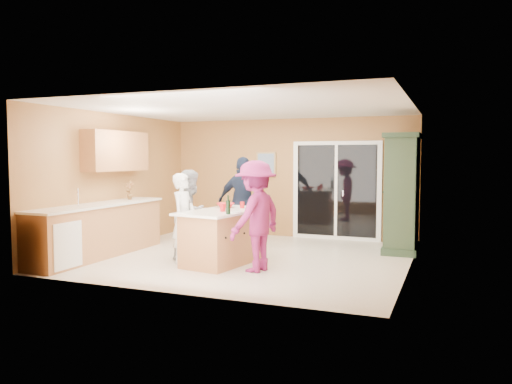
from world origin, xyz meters
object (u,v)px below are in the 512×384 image
at_px(green_hutch, 402,195).
at_px(woman_grey, 191,214).
at_px(woman_magenta, 256,216).
at_px(woman_white, 183,218).
at_px(woman_navy, 244,202).
at_px(kitchen_island, 224,238).

distance_m(green_hutch, woman_grey, 3.91).
bearing_deg(green_hutch, woman_magenta, -127.87).
relative_size(woman_white, woman_grey, 0.97).
xyz_separation_m(green_hutch, woman_white, (-3.30, -2.34, -0.32)).
distance_m(green_hutch, woman_magenta, 3.16).
height_order(woman_navy, woman_magenta, woman_navy).
height_order(kitchen_island, woman_navy, woman_navy).
bearing_deg(green_hutch, woman_grey, -148.67).
height_order(woman_white, woman_grey, woman_grey).
xyz_separation_m(green_hutch, woman_magenta, (-1.94, -2.49, -0.21)).
bearing_deg(woman_navy, kitchen_island, 96.18).
relative_size(kitchen_island, woman_white, 1.21).
xyz_separation_m(kitchen_island, woman_navy, (-0.26, 1.44, 0.47)).
bearing_deg(woman_magenta, woman_white, -81.37).
height_order(kitchen_island, woman_white, woman_white).
bearing_deg(green_hutch, kitchen_island, -140.90).
distance_m(green_hutch, woman_white, 4.06).
bearing_deg(woman_grey, kitchen_island, -90.01).
xyz_separation_m(green_hutch, woman_grey, (-3.33, -2.03, -0.30)).
bearing_deg(woman_white, woman_grey, 2.81).
bearing_deg(woman_navy, woman_magenta, 114.20).
relative_size(woman_white, woman_navy, 0.84).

